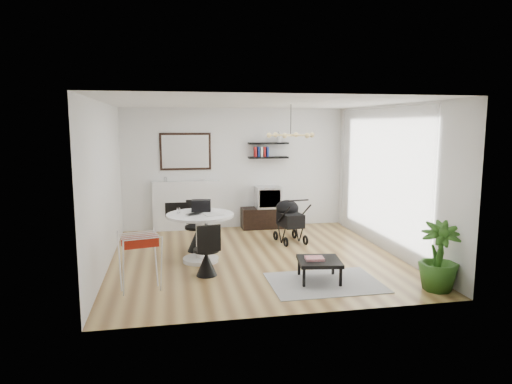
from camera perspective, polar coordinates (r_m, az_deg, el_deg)
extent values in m
plane|color=brown|center=(8.17, -0.04, -8.20)|extent=(5.00, 5.00, 0.00)
plane|color=white|center=(7.84, -0.04, 11.07)|extent=(5.00, 5.00, 0.00)
plane|color=white|center=(10.34, -2.65, 2.94)|extent=(5.00, 0.00, 5.00)
plane|color=white|center=(7.82, -18.34, 0.73)|extent=(0.00, 5.00, 5.00)
plane|color=white|center=(8.71, 16.33, 1.57)|extent=(0.00, 5.00, 5.00)
cube|color=white|center=(8.85, 15.17, 1.72)|extent=(0.04, 3.60, 2.60)
cube|color=white|center=(10.28, -8.64, -1.69)|extent=(1.50, 0.15, 1.10)
cube|color=black|center=(10.23, -8.62, -2.13)|extent=(0.95, 0.06, 0.32)
cube|color=black|center=(10.20, -8.81, 5.03)|extent=(1.12, 0.03, 0.82)
cube|color=white|center=(10.18, -8.80, 5.02)|extent=(1.02, 0.01, 0.72)
cube|color=black|center=(10.33, 1.54, 4.33)|extent=(0.90, 0.25, 0.04)
cube|color=black|center=(10.31, 1.54, 6.11)|extent=(0.90, 0.25, 0.04)
cube|color=black|center=(10.42, 1.62, -3.22)|extent=(1.25, 0.44, 0.47)
cube|color=silver|center=(10.33, 1.48, -0.63)|extent=(0.56, 0.48, 0.48)
cube|color=black|center=(10.10, 1.77, -0.84)|extent=(0.47, 0.01, 0.39)
cylinder|color=white|center=(8.01, -6.91, -8.37)|extent=(0.62, 0.62, 0.07)
cylinder|color=white|center=(7.90, -6.96, -5.62)|extent=(0.15, 0.15, 0.73)
cylinder|color=white|center=(7.82, -7.01, -2.88)|extent=(1.14, 1.14, 0.04)
imported|color=black|center=(7.72, -7.55, -2.78)|extent=(0.36, 0.33, 0.02)
cube|color=black|center=(8.03, -6.87, -1.70)|extent=(0.35, 0.24, 0.20)
cube|color=silver|center=(7.72, -5.34, -2.80)|extent=(0.36, 0.32, 0.01)
cylinder|color=white|center=(7.93, -9.67, -2.26)|extent=(0.06, 0.06, 0.10)
cylinder|color=black|center=(8.54, -7.40, -4.38)|extent=(0.45, 0.45, 0.05)
cone|color=black|center=(8.59, -7.36, -5.96)|extent=(0.37, 0.37, 0.43)
cube|color=black|center=(8.68, -7.38, -2.45)|extent=(0.41, 0.08, 0.46)
cylinder|color=black|center=(7.18, -6.23, -7.22)|extent=(0.40, 0.40, 0.05)
cone|color=black|center=(7.24, -6.21, -8.89)|extent=(0.33, 0.33, 0.38)
cube|color=black|center=(6.95, -5.92, -5.79)|extent=(0.37, 0.09, 0.41)
cube|color=maroon|center=(6.61, -14.37, -5.92)|extent=(0.52, 0.37, 0.13)
cube|color=black|center=(9.14, 4.33, -3.47)|extent=(0.46, 0.62, 0.27)
ellipsoid|color=black|center=(9.25, 3.91, -2.00)|extent=(0.46, 0.46, 0.32)
cylinder|color=black|center=(8.73, 5.31, -1.06)|extent=(0.42, 0.09, 0.03)
torus|color=black|center=(9.38, 2.47, -5.47)|extent=(0.08, 0.20, 0.20)
torus|color=black|center=(9.54, 4.81, -5.26)|extent=(0.08, 0.20, 0.20)
torus|color=black|center=(8.90, 3.75, -6.25)|extent=(0.08, 0.20, 0.20)
torus|color=black|center=(9.07, 6.20, -6.00)|extent=(0.08, 0.20, 0.20)
cube|color=#969696|center=(7.01, 8.59, -11.13)|extent=(1.64, 1.19, 0.01)
cube|color=black|center=(6.99, 7.92, -8.58)|extent=(0.71, 0.71, 0.05)
cube|color=black|center=(6.75, 6.02, -10.61)|extent=(0.04, 0.04, 0.27)
cube|color=black|center=(6.84, 10.53, -10.43)|extent=(0.04, 0.04, 0.27)
cube|color=black|center=(7.25, 5.41, -9.23)|extent=(0.04, 0.04, 0.27)
cube|color=black|center=(7.34, 9.60, -9.10)|extent=(0.04, 0.04, 0.27)
cube|color=#CF3340|center=(6.96, 7.32, -8.25)|extent=(0.29, 0.24, 0.04)
imported|color=#2B5B1A|center=(7.01, 21.90, -7.48)|extent=(0.71, 0.71, 0.99)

